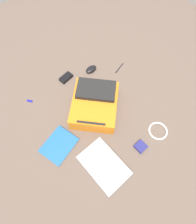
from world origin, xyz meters
name	(u,v)px	position (x,y,z in m)	size (l,w,h in m)	color
ground_plane	(95,115)	(0.00, 0.00, 0.00)	(3.48, 3.48, 0.00)	brown
backpack	(95,104)	(-0.04, 0.04, 0.07)	(0.52, 0.52, 0.17)	orange
laptop	(104,165)	(0.34, -0.21, 0.02)	(0.35, 0.23, 0.03)	#929296
book_manual	(59,145)	(0.02, -0.36, 0.01)	(0.25, 0.28, 0.02)	silver
computer_mouse	(91,69)	(-0.36, 0.27, 0.02)	(0.07, 0.11, 0.04)	black
cable_coil	(158,131)	(0.42, 0.27, 0.01)	(0.15, 0.15, 0.01)	silver
power_brick	(66,78)	(-0.43, 0.04, 0.02)	(0.06, 0.11, 0.03)	black
pen_black	(119,68)	(-0.21, 0.48, 0.00)	(0.01, 0.01, 0.13)	black
earbud_pouch	(141,146)	(0.42, 0.08, 0.01)	(0.08, 0.08, 0.03)	navy
usb_stick	(30,101)	(-0.45, -0.32, 0.00)	(0.02, 0.05, 0.01)	#191999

